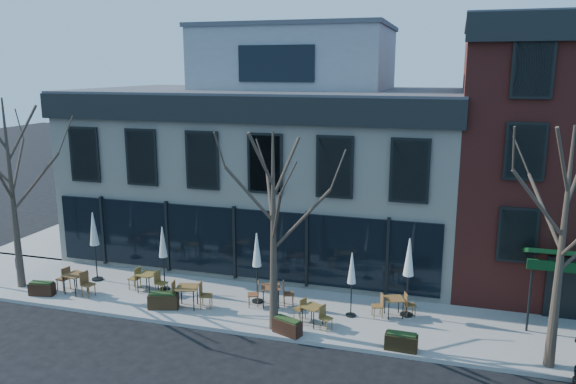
# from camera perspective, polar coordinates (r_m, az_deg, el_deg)

# --- Properties ---
(ground) EXTENTS (120.00, 120.00, 0.00)m
(ground) POSITION_cam_1_polar(r_m,az_deg,el_deg) (24.93, -5.27, -9.25)
(ground) COLOR black
(ground) RESTS_ON ground
(sidewalk_front) EXTENTS (33.50, 4.70, 0.15)m
(sidewalk_front) POSITION_cam_1_polar(r_m,az_deg,el_deg) (22.04, 0.63, -11.99)
(sidewalk_front) COLOR gray
(sidewalk_front) RESTS_ON ground
(sidewalk_side) EXTENTS (4.50, 12.00, 0.15)m
(sidewalk_side) POSITION_cam_1_polar(r_m,az_deg,el_deg) (35.17, -18.82, -3.26)
(sidewalk_side) COLOR gray
(sidewalk_side) RESTS_ON ground
(corner_building) EXTENTS (18.39, 10.39, 11.10)m
(corner_building) POSITION_cam_1_polar(r_m,az_deg,el_deg) (28.26, -1.51, 3.34)
(corner_building) COLOR silver
(corner_building) RESTS_ON ground
(red_brick_building) EXTENTS (8.20, 11.78, 11.18)m
(red_brick_building) POSITION_cam_1_polar(r_m,az_deg,el_deg) (27.00, 25.54, 3.66)
(red_brick_building) COLOR maroon
(red_brick_building) RESTS_ON ground
(tree_corner) EXTENTS (3.93, 3.98, 7.92)m
(tree_corner) POSITION_cam_1_polar(r_m,az_deg,el_deg) (25.59, -26.23, 0.00)
(tree_corner) COLOR #382B21
(tree_corner) RESTS_ON sidewalk_front
(tree_mid) EXTENTS (3.50, 3.55, 7.04)m
(tree_mid) POSITION_cam_1_polar(r_m,az_deg,el_deg) (19.24, -1.47, -3.86)
(tree_mid) COLOR #382B21
(tree_mid) RESTS_ON sidewalk_front
(tree_right) EXTENTS (3.72, 3.77, 7.48)m
(tree_right) POSITION_cam_1_polar(r_m,az_deg,el_deg) (18.58, 26.07, -5.03)
(tree_right) COLOR #382B21
(tree_right) RESTS_ON sidewalk_front
(call_box) EXTENTS (0.26, 0.26, 1.33)m
(call_box) POSITION_cam_1_polar(r_m,az_deg,el_deg) (26.62, -25.61, -7.08)
(call_box) COLOR #0C18A8
(call_box) RESTS_ON sidewalk_front
(cafe_set_0) EXTENTS (1.96, 0.90, 1.01)m
(cafe_set_0) POSITION_cam_1_polar(r_m,az_deg,el_deg) (24.85, -20.79, -8.46)
(cafe_set_0) COLOR brown
(cafe_set_0) RESTS_ON sidewalk_front
(cafe_set_1) EXTENTS (1.85, 0.81, 0.95)m
(cafe_set_1) POSITION_cam_1_polar(r_m,az_deg,el_deg) (24.15, -14.06, -8.69)
(cafe_set_1) COLOR brown
(cafe_set_1) RESTS_ON sidewalk_front
(cafe_set_2) EXTENTS (2.02, 0.94, 1.03)m
(cafe_set_2) POSITION_cam_1_polar(r_m,az_deg,el_deg) (22.30, -10.19, -10.20)
(cafe_set_2) COLOR brown
(cafe_set_2) RESTS_ON sidewalk_front
(cafe_set_3) EXTENTS (1.88, 1.04, 0.97)m
(cafe_set_3) POSITION_cam_1_polar(r_m,az_deg,el_deg) (22.12, -1.75, -10.28)
(cafe_set_3) COLOR brown
(cafe_set_3) RESTS_ON sidewalk_front
(cafe_set_4) EXTENTS (1.65, 1.06, 0.86)m
(cafe_set_4) POSITION_cam_1_polar(r_m,az_deg,el_deg) (20.65, 2.52, -12.18)
(cafe_set_4) COLOR brown
(cafe_set_4) RESTS_ON sidewalk_front
(cafe_set_5) EXTENTS (1.70, 1.02, 0.88)m
(cafe_set_5) POSITION_cam_1_polar(r_m,az_deg,el_deg) (21.62, 10.70, -11.20)
(cafe_set_5) COLOR brown
(cafe_set_5) RESTS_ON sidewalk_front
(umbrella_0) EXTENTS (0.49, 0.49, 3.03)m
(umbrella_0) POSITION_cam_1_polar(r_m,az_deg,el_deg) (25.55, -19.12, -3.94)
(umbrella_0) COLOR black
(umbrella_0) RESTS_ON sidewalk_front
(umbrella_1) EXTENTS (0.44, 0.44, 2.72)m
(umbrella_1) POSITION_cam_1_polar(r_m,az_deg,el_deg) (23.73, -12.60, -5.33)
(umbrella_1) COLOR black
(umbrella_1) RESTS_ON sidewalk_front
(umbrella_2) EXTENTS (0.45, 0.45, 2.83)m
(umbrella_2) POSITION_cam_1_polar(r_m,az_deg,el_deg) (21.96, -3.19, -6.28)
(umbrella_2) COLOR black
(umbrella_2) RESTS_ON sidewalk_front
(umbrella_3) EXTENTS (0.39, 0.39, 2.47)m
(umbrella_3) POSITION_cam_1_polar(r_m,az_deg,el_deg) (20.93, 6.50, -8.05)
(umbrella_3) COLOR black
(umbrella_3) RESTS_ON sidewalk_front
(umbrella_4) EXTENTS (0.48, 0.48, 3.01)m
(umbrella_4) POSITION_cam_1_polar(r_m,az_deg,el_deg) (21.17, 12.18, -6.93)
(umbrella_4) COLOR black
(umbrella_4) RESTS_ON sidewalk_front
(planter_0) EXTENTS (1.06, 0.57, 0.56)m
(planter_0) POSITION_cam_1_polar(r_m,az_deg,el_deg) (25.26, -23.72, -8.96)
(planter_0) COLOR black
(planter_0) RESTS_ON sidewalk_front
(planter_1) EXTENTS (1.22, 0.74, 0.64)m
(planter_1) POSITION_cam_1_polar(r_m,az_deg,el_deg) (22.49, -12.54, -10.70)
(planter_1) COLOR #301F10
(planter_1) RESTS_ON sidewalk_front
(planter_2) EXTENTS (1.12, 0.76, 0.58)m
(planter_2) POSITION_cam_1_polar(r_m,az_deg,el_deg) (20.02, -0.07, -13.48)
(planter_2) COLOR #321B10
(planter_2) RESTS_ON sidewalk_front
(planter_3) EXTENTS (1.07, 0.45, 0.59)m
(planter_3) POSITION_cam_1_polar(r_m,az_deg,el_deg) (19.38, 11.43, -14.65)
(planter_3) COLOR black
(planter_3) RESTS_ON sidewalk_front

